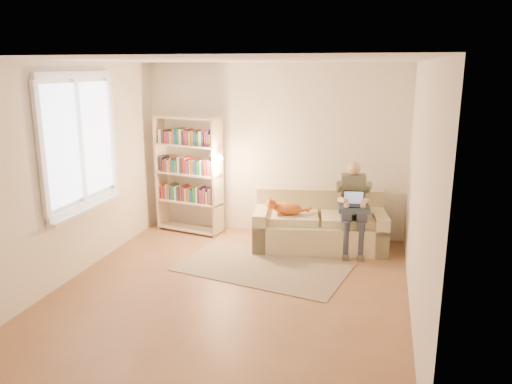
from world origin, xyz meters
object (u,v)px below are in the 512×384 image
(person, at_px, (353,202))
(cat, at_px, (288,208))
(bookshelf, at_px, (189,169))
(sofa, at_px, (319,227))
(laptop, at_px, (348,202))

(person, bearing_deg, cat, 178.35)
(person, bearing_deg, bookshelf, 165.97)
(bookshelf, bearing_deg, cat, 0.05)
(sofa, relative_size, cat, 3.27)
(sofa, bearing_deg, person, -17.77)
(sofa, bearing_deg, bookshelf, 166.83)
(sofa, relative_size, person, 1.55)
(bookshelf, bearing_deg, person, 6.70)
(sofa, relative_size, bookshelf, 1.07)
(person, height_order, laptop, person)
(person, height_order, cat, person)
(sofa, distance_m, bookshelf, 2.18)
(sofa, distance_m, person, 0.64)
(cat, bearing_deg, sofa, 14.78)
(person, bearing_deg, laptop, -127.70)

